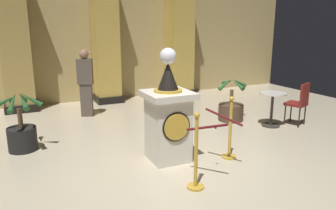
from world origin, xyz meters
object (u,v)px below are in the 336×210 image
Objects in this scene: potted_palm_right at (231,109)px; cafe_table at (272,105)px; stanchion_far at (230,137)px; cafe_chair_red at (300,100)px; potted_palm_left at (22,131)px; pedestal_clock at (168,118)px; stanchion_near at (196,162)px; bystander_guest at (86,81)px.

potted_palm_right is 1.37× the size of cafe_table.
cafe_chair_red is (2.48, 0.87, 0.20)m from stanchion_far.
potted_palm_right is (4.51, 0.00, -0.08)m from potted_palm_left.
pedestal_clock is 3.48m from cafe_chair_red.
potted_palm_right is 1.08× the size of cafe_chair_red.
pedestal_clock reaches higher than stanchion_near.
potted_palm_left is at bearing 146.07° from pedestal_clock.
stanchion_far is 1.11× the size of cafe_chair_red.
stanchion_far is 3.65m from potted_palm_left.
bystander_guest is at bearing 143.97° from cafe_table.
potted_palm_right is at bearing 0.02° from potted_palm_left.
stanchion_far is 2.63m from cafe_chair_red.
bystander_guest is (-0.67, 3.29, 0.14)m from pedestal_clock.
potted_palm_left is at bearing -129.66° from bystander_guest.
cafe_chair_red is at bearing 8.18° from pedestal_clock.
stanchion_near is 3.48m from potted_palm_right.
potted_palm_right is at bearing 53.67° from stanchion_far.
bystander_guest is 1.70× the size of cafe_chair_red.
pedestal_clock is 2.44× the size of cafe_table.
cafe_chair_red is (3.52, 1.55, 0.19)m from stanchion_near.
potted_palm_left is (-3.15, 1.84, -0.02)m from stanchion_far.
pedestal_clock is 1.92× the size of cafe_chair_red.
potted_palm_right reaches higher than cafe_table.
stanchion_near is 3.28m from potted_palm_left.
bystander_guest is at bearing 114.09° from stanchion_far.
cafe_chair_red is (0.58, -0.22, 0.09)m from cafe_table.
bystander_guest is at bearing 148.74° from potted_palm_right.
potted_palm_right is (2.32, 1.47, -0.45)m from pedestal_clock.
potted_palm_left is at bearing 171.51° from cafe_table.
pedestal_clock is 1.77× the size of potted_palm_right.
stanchion_near is 1.04× the size of potted_palm_right.
potted_palm_right is at bearing 138.96° from cafe_chair_red.
stanchion_far is at bearing -65.91° from bystander_guest.
potted_palm_left is at bearing -179.98° from potted_palm_right.
bystander_guest is (-0.60, 4.34, 0.48)m from stanchion_near.
pedestal_clock is at bearing -171.82° from cafe_chair_red.
stanchion_far is 4.04m from bystander_guest.
potted_palm_right is at bearing 125.70° from cafe_table.
bystander_guest is (-3.00, 1.82, 0.59)m from potted_palm_right.
stanchion_near is (-0.08, -1.05, -0.34)m from pedestal_clock.
stanchion_far reaches higher than cafe_table.
cafe_table is at bearing 29.86° from stanchion_far.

